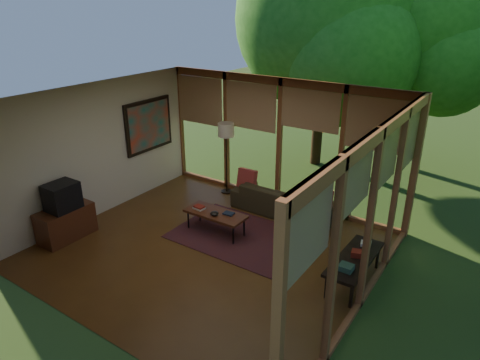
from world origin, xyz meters
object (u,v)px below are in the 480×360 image
Objects in this scene: media_cabinet at (66,223)px; side_console at (350,259)px; sofa at (278,199)px; coffee_table at (215,214)px; floor_lamp at (226,134)px; television at (62,196)px.

side_console is at bearing 18.55° from media_cabinet.
sofa reaches higher than coffee_table.
coffee_table is at bearing 178.62° from side_console.
media_cabinet is 3.75m from floor_lamp.
media_cabinet is 0.83× the size of coffee_table.
floor_lamp is at bearing -7.71° from sofa.
media_cabinet reaches higher than coffee_table.
television reaches higher than coffee_table.
side_console is (2.10, -1.49, 0.13)m from sofa.
media_cabinet is 1.82× the size of television.
floor_lamp reaches higher than coffee_table.
media_cabinet is 0.71× the size of side_console.
sofa is 1.94× the size of media_cabinet.
media_cabinet is at bearing 49.08° from sofa.
coffee_table is 0.86× the size of side_console.
media_cabinet is 5.14m from side_console.
sofa is 1.54m from coffee_table.
floor_lamp is 1.38× the size of coffee_table.
coffee_table is at bearing 37.68° from media_cabinet.
sofa reaches higher than side_console.
sofa is 2.58m from side_console.
media_cabinet is at bearing -111.07° from floor_lamp.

